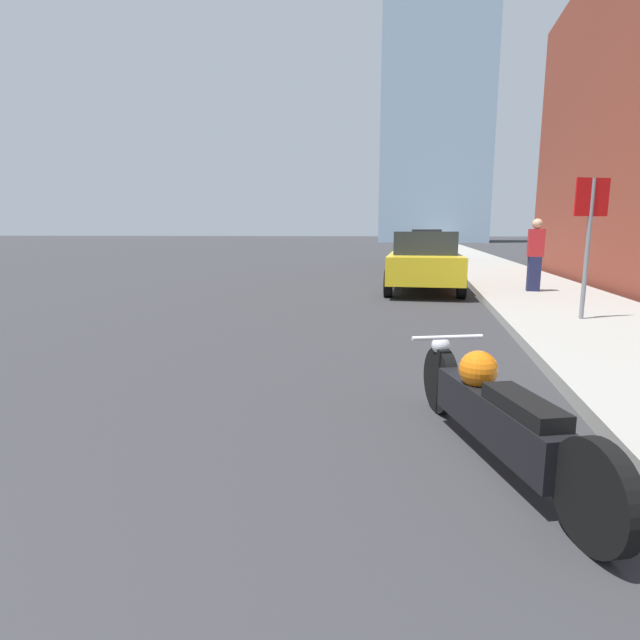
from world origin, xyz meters
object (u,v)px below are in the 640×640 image
at_px(parked_car_yellow, 424,261).
at_px(motorcycle, 494,411).
at_px(stop_sign, 590,224).
at_px(parked_car_black, 425,247).
at_px(pedestrian, 535,254).

bearing_deg(parked_car_yellow, motorcycle, -88.32).
bearing_deg(stop_sign, motorcycle, -111.28).
distance_m(motorcycle, parked_car_yellow, 10.08).
relative_size(parked_car_yellow, parked_car_black, 0.96).
bearing_deg(stop_sign, pedestrian, 89.20).
bearing_deg(pedestrian, parked_car_yellow, 167.66).
xyz_separation_m(parked_car_yellow, parked_car_black, (0.11, 12.32, 0.05)).
bearing_deg(stop_sign, parked_car_black, 98.27).
bearing_deg(stop_sign, parked_car_yellow, 119.05).
distance_m(motorcycle, parked_car_black, 22.39).
distance_m(parked_car_yellow, parked_car_black, 12.32).
height_order(motorcycle, parked_car_yellow, parked_car_yellow).
bearing_deg(parked_car_black, motorcycle, -91.52).
bearing_deg(parked_car_yellow, stop_sign, -61.83).
bearing_deg(parked_car_black, pedestrian, -81.35).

